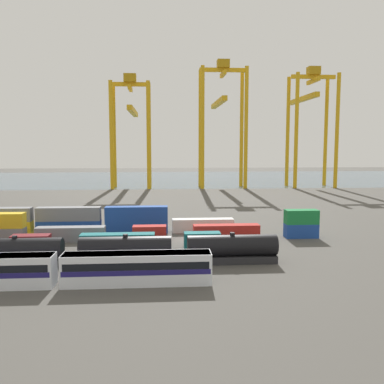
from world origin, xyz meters
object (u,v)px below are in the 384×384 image
Objects in this scene: shipping_container_4 at (202,240)px; shipping_container_10 at (301,231)px; freight_tank_row at (126,250)px; gantry_crane_west at (131,120)px; passenger_train at (58,269)px; shipping_container_7 at (71,234)px; gantry_crane_central at (222,113)px; gantry_crane_east at (310,114)px; shipping_container_12 at (0,228)px.

shipping_container_10 is (19.06, 6.49, 0.00)m from shipping_container_4.
freight_tank_row is 117.05m from gantry_crane_west.
freight_tank_row is (7.38, 8.41, -0.01)m from passenger_train.
gantry_crane_west reaches higher than shipping_container_7.
shipping_container_10 is (38.28, 24.18, -0.84)m from passenger_train.
shipping_container_7 is 109.85m from gantry_crane_central.
gantry_crane_east is at bearing 59.40° from freight_tank_row.
shipping_container_7 is at bearing 164.20° from shipping_container_4.
gantry_crane_east reaches higher than shipping_container_4.
freight_tank_row is 34.10m from shipping_container_12.
shipping_container_4 is 0.12× the size of gantry_crane_east.
gantry_crane_east reaches higher than gantry_crane_west.
shipping_container_7 is at bearing -128.70° from gantry_crane_east.
shipping_container_10 is 0.50× the size of shipping_container_12.
gantry_crane_west reaches higher than shipping_container_10.
shipping_container_12 is 97.24m from gantry_crane_west.
shipping_container_7 is (-11.10, 15.77, -0.83)m from freight_tank_row.
shipping_container_10 is 101.92m from gantry_crane_central.
freight_tank_row is 0.96× the size of gantry_crane_west.
shipping_container_7 is 1.00× the size of shipping_container_12.
gantry_crane_west reaches higher than freight_tank_row.
gantry_crane_west is (3.94, 98.31, 26.03)m from shipping_container_7.
shipping_container_7 is 2.00× the size of shipping_container_10.
shipping_container_4 is at bearing -15.80° from shipping_container_7.
freight_tank_row reaches higher than shipping_container_7.
shipping_container_12 is 132.98m from gantry_crane_east.
shipping_container_10 is at bearing -6.53° from shipping_container_12.
passenger_train is 26.14m from shipping_container_4.
shipping_container_4 is 0.12× the size of gantry_crane_central.
shipping_container_12 is at bearing -135.58° from gantry_crane_east.
passenger_train is 3.07× the size of shipping_container_12.
freight_tank_row is 0.85× the size of gantry_crane_central.
shipping_container_7 is 42.00m from shipping_container_10.
passenger_train is 0.85× the size of freight_tank_row.
freight_tank_row is 0.89× the size of gantry_crane_east.
gantry_crane_west is (-7.16, 114.08, 25.19)m from freight_tank_row.
freight_tank_row is at bearing 48.74° from passenger_train.
shipping_container_12 is at bearing 139.23° from freight_tank_row.
gantry_crane_west is (0.22, 122.49, 25.18)m from passenger_train.
shipping_container_12 is at bearing 173.47° from shipping_container_10.
shipping_container_7 is 0.24× the size of gantry_crane_central.
shipping_container_4 is at bearing -19.02° from shipping_container_12.
gantry_crane_west is (-38.06, 98.31, 26.03)m from shipping_container_10.
shipping_container_7 is 128.03m from gantry_crane_east.
shipping_container_10 is at bearing 32.28° from passenger_train.
gantry_crane_east is at bearing 58.57° from passenger_train.
shipping_container_4 is at bearing -99.83° from gantry_crane_central.
shipping_container_12 is at bearing 156.21° from shipping_container_7.
shipping_container_10 is at bearing -68.84° from gantry_crane_west.
gantry_crane_central is (-1.02, 97.63, 29.26)m from shipping_container_10.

